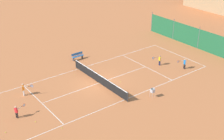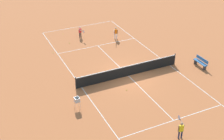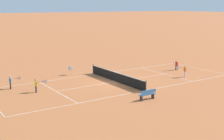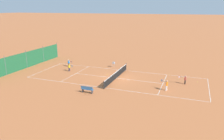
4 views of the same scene
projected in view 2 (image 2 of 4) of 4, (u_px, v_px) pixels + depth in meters
ground_plane at (128, 76)px, 25.67m from camera, size 600.00×600.00×0.00m
court_line_markings at (128, 76)px, 25.67m from camera, size 8.25×23.85×0.01m
tennis_net at (128, 71)px, 25.42m from camera, size 9.18×0.08×1.06m
player_far_service at (80, 31)px, 32.09m from camera, size 0.37×1.01×1.15m
player_near_baseline at (116, 32)px, 31.70m from camera, size 0.76×0.93×1.26m
player_near_service at (181, 129)px, 18.87m from camera, size 0.58×0.97×1.20m
tennis_ball_far_corner at (70, 43)px, 31.12m from camera, size 0.07×0.07×0.07m
tennis_ball_by_net_right at (153, 62)px, 27.62m from camera, size 0.07×0.07×0.07m
tennis_ball_alley_left at (127, 90)px, 23.77m from camera, size 0.07×0.07×0.07m
tennis_ball_mid_court at (53, 53)px, 29.30m from camera, size 0.07×0.07×0.07m
tennis_ball_alley_right at (63, 34)px, 33.12m from camera, size 0.07×0.07×0.07m
ball_hopper at (77, 100)px, 21.51m from camera, size 0.36×0.36×0.89m
courtside_bench at (201, 62)px, 26.77m from camera, size 0.36×1.50×0.84m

